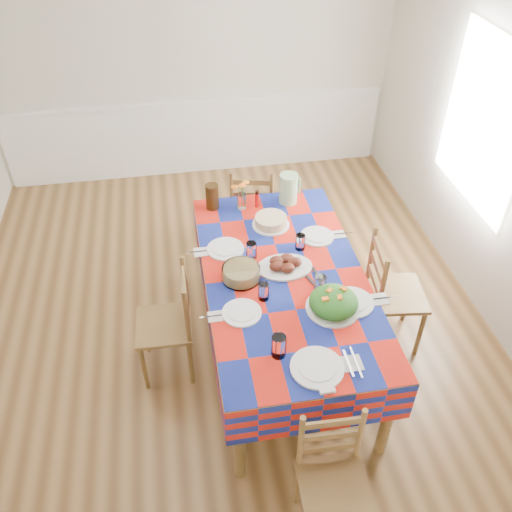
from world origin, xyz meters
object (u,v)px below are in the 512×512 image
Objects in this scene: chair_near at (332,480)px; chair_right at (391,294)px; meat_platter at (285,265)px; chair_left at (170,324)px; tea_pitcher at (212,197)px; green_pitcher at (288,189)px; chair_far at (253,210)px; dining_table at (284,284)px.

chair_right is at bearing 60.01° from chair_near.
chair_left is at bearing -175.30° from meat_platter.
chair_near is at bearing 155.08° from chair_right.
tea_pitcher is 0.22× the size of chair_right.
meat_platter is 1.52m from chair_near.
green_pitcher reaches higher than chair_left.
chair_left is at bearing 124.53° from chair_near.
chair_right reaches higher than meat_platter.
meat_platter is at bearing 92.84° from chair_right.
green_pitcher is at bearing 42.24° from chair_right.
meat_platter is at bearing 103.15° from chair_far.
green_pitcher is 0.72m from chair_far.
meat_platter is at bearing -63.58° from tea_pitcher.
chair_right reaches higher than chair_left.
green_pitcher is 0.27× the size of chair_left.
chair_far reaches higher than meat_platter.
chair_right is at bearing 134.89° from chair_far.
dining_table is 0.92m from chair_left.
dining_table is at bearing 97.58° from chair_right.
chair_left is (-1.10, -0.93, -0.50)m from green_pitcher.
dining_table is 2.25× the size of chair_far.
green_pitcher is 1.20× the size of tea_pitcher.
tea_pitcher is 0.23× the size of chair_far.
meat_platter is 0.98m from chair_left.
chair_near is 0.95× the size of chair_far.
chair_left reaches higher than dining_table.
dining_table is at bearing -65.93° from tea_pitcher.
chair_left reaches higher than chair_far.
chair_far is at bearing 117.46° from green_pitcher.
tea_pitcher is 1.16m from chair_left.
green_pitcher reaches higher than chair_far.
chair_left reaches higher than meat_platter.
meat_platter is at bearing 96.61° from chair_left.
chair_left is (-0.88, -0.00, -0.27)m from dining_table.
tea_pitcher is (-0.65, 0.02, -0.02)m from green_pitcher.
dining_table is 0.98m from green_pitcher.
chair_far reaches higher than dining_table.
green_pitcher is 0.26× the size of chair_right.
tea_pitcher is at bearing 61.13° from chair_right.
tea_pitcher is 0.23× the size of chair_left.
chair_far is (-0.24, 0.45, -0.51)m from green_pitcher.
green_pitcher is (0.21, 0.86, 0.10)m from meat_platter.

